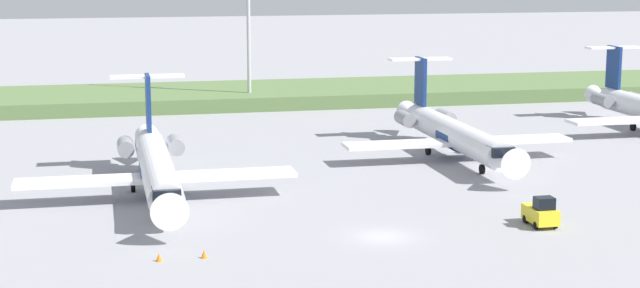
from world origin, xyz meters
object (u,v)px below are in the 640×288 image
regional_jet_second (156,166)px  safety_cone_front_marker (159,257)px  baggage_tug (541,213)px  antenna_mast (248,20)px  safety_cone_mid_marker (204,254)px  regional_jet_third (453,132)px

regional_jet_second → safety_cone_front_marker: bearing=-93.0°
regional_jet_second → baggage_tug: (27.20, -16.04, -1.53)m
antenna_mast → safety_cone_front_marker: 71.16m
safety_cone_mid_marker → safety_cone_front_marker: bearing=-178.5°
regional_jet_second → safety_cone_front_marker: regional_jet_second is taller
safety_cone_front_marker → safety_cone_mid_marker: same height
regional_jet_second → baggage_tug: regional_jet_second is taller
safety_cone_front_marker → regional_jet_second: bearing=87.0°
antenna_mast → baggage_tug: (11.92, -65.55, -10.54)m
safety_cone_front_marker → antenna_mast: bearing=76.6°
regional_jet_second → antenna_mast: antenna_mast is taller
regional_jet_second → regional_jet_third: 31.42m
regional_jet_second → safety_cone_mid_marker: bearing=-84.0°
safety_cone_mid_marker → baggage_tug: bearing=6.2°
antenna_mast → safety_cone_mid_marker: (-13.32, -68.27, -11.27)m
baggage_tug → antenna_mast: bearing=100.3°
antenna_mast → baggage_tug: antenna_mast is taller
regional_jet_second → safety_cone_front_marker: size_ratio=56.36×
antenna_mast → safety_cone_front_marker: size_ratio=50.93×
regional_jet_third → safety_cone_front_marker: 42.31m
safety_cone_front_marker → safety_cone_mid_marker: (2.96, 0.08, 0.00)m
regional_jet_second → safety_cone_front_marker: (-1.00, -18.85, -2.26)m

